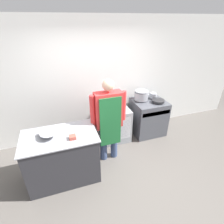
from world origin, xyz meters
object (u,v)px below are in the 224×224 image
Objects in this scene: fridge_unit at (115,123)px; person_cook at (109,117)px; stove at (148,117)px; plastic_tub at (73,137)px; mixing_bowl at (49,135)px; sauce_pot at (153,95)px; stock_pot at (141,95)px; saute_pan at (158,101)px.

person_cook is at bearing -119.20° from fridge_unit.
plastic_tub is at bearing -153.64° from stove.
sauce_pot is (2.44, 0.93, -0.01)m from mixing_bowl.
plastic_tub is at bearing -148.45° from stock_pot.
saute_pan is at bearing -36.89° from stock_pot.
mixing_bowl is 2.53m from saute_pan.
stove is 0.51m from saute_pan.
mixing_bowl is at bearing -168.85° from person_cook.
plastic_tub is at bearing -152.61° from sauce_pot.
plastic_tub is (-0.72, -0.36, -0.04)m from person_cook.
mixing_bowl is (-1.07, -0.21, -0.02)m from person_cook.
stock_pot is (2.11, 0.93, 0.05)m from mixing_bowl.
sauce_pot is at bearing 4.70° from fridge_unit.
fridge_unit is at bearing 42.94° from plastic_tub.
stove is 3.17× the size of mixing_bowl.
stove is 3.07× the size of saute_pan.
sauce_pot is at bearing 20.86° from mixing_bowl.
person_cook reaches higher than sauce_pot.
mixing_bowl is at bearing -160.58° from stove.
stock_pot reaches higher than fridge_unit.
stove reaches higher than fridge_unit.
person_cook is 5.23× the size of stock_pot.
saute_pan reaches higher than fridge_unit.
stove is 2.22m from plastic_tub.
person_cook is 1.09m from mixing_bowl.
person_cook reaches higher than stove.
saute_pan is at bearing 19.09° from person_cook.
sauce_pot is (0.15, 0.12, 0.52)m from stove.
stock_pot is (1.05, 0.72, 0.03)m from person_cook.
fridge_unit is 1.16m from sauce_pot.
mixing_bowl is at bearing -156.26° from stock_pot.
sauce_pot reaches higher than mixing_bowl.
sauce_pot is (0.33, 0.00, -0.06)m from stock_pot.
person_cook is at bearing -153.94° from stove.
sauce_pot is at bearing 38.84° from stove.
mixing_bowl is 2.63× the size of plastic_tub.
person_cook is 16.14× the size of plastic_tub.
stock_pot is 1.84× the size of sauce_pot.
fridge_unit is 4.48× the size of sauce_pot.
saute_pan is (1.37, 0.47, -0.07)m from person_cook.
plastic_tub is (-1.94, -0.96, 0.51)m from stove.
saute_pan is at bearing -9.00° from fridge_unit.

